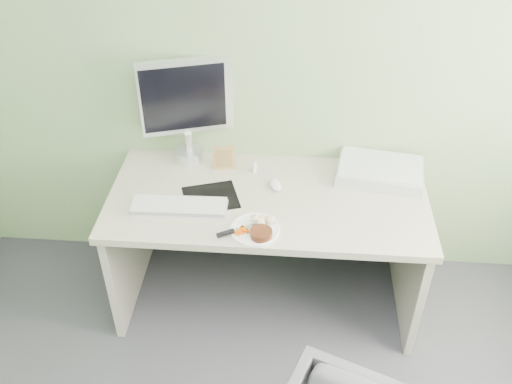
# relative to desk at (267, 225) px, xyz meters

# --- Properties ---
(wall_back) EXTENTS (3.50, 0.00, 3.50)m
(wall_back) POSITION_rel_desk_xyz_m (0.00, 0.38, 0.80)
(wall_back) COLOR #879F6F
(wall_back) RESTS_ON floor
(desk) EXTENTS (1.60, 0.75, 0.73)m
(desk) POSITION_rel_desk_xyz_m (0.00, 0.00, 0.00)
(desk) COLOR beige
(desk) RESTS_ON floor
(plate) EXTENTS (0.23, 0.23, 0.01)m
(plate) POSITION_rel_desk_xyz_m (-0.04, -0.26, 0.19)
(plate) COLOR white
(plate) RESTS_ON desk
(steak) EXTENTS (0.13, 0.13, 0.03)m
(steak) POSITION_rel_desk_xyz_m (-0.01, -0.31, 0.21)
(steak) COLOR black
(steak) RESTS_ON plate
(potato_pile) EXTENTS (0.11, 0.10, 0.05)m
(potato_pile) POSITION_rel_desk_xyz_m (-0.02, -0.21, 0.22)
(potato_pile) COLOR tan
(potato_pile) RESTS_ON plate
(carrot_heap) EXTENTS (0.06, 0.06, 0.03)m
(carrot_heap) POSITION_rel_desk_xyz_m (-0.10, -0.29, 0.21)
(carrot_heap) COLOR #EA5404
(carrot_heap) RESTS_ON plate
(steak_knife) EXTENTS (0.20, 0.12, 0.02)m
(steak_knife) POSITION_rel_desk_xyz_m (-0.14, -0.30, 0.21)
(steak_knife) COLOR silver
(steak_knife) RESTS_ON plate
(mousepad) EXTENTS (0.32, 0.30, 0.00)m
(mousepad) POSITION_rel_desk_xyz_m (-0.28, -0.03, 0.18)
(mousepad) COLOR black
(mousepad) RESTS_ON desk
(keyboard) EXTENTS (0.46, 0.15, 0.02)m
(keyboard) POSITION_rel_desk_xyz_m (-0.43, -0.12, 0.20)
(keyboard) COLOR white
(keyboard) RESTS_ON desk
(computer_mouse) EXTENTS (0.08, 0.11, 0.03)m
(computer_mouse) POSITION_rel_desk_xyz_m (0.03, 0.08, 0.20)
(computer_mouse) COLOR white
(computer_mouse) RESTS_ON desk
(photo_frame) EXTENTS (0.12, 0.03, 0.14)m
(photo_frame) POSITION_rel_desk_xyz_m (-0.24, 0.22, 0.25)
(photo_frame) COLOR #A07E4A
(photo_frame) RESTS_ON desk
(eyedrop_bottle) EXTENTS (0.02, 0.02, 0.07)m
(eyedrop_bottle) POSITION_rel_desk_xyz_m (-0.08, 0.21, 0.21)
(eyedrop_bottle) COLOR white
(eyedrop_bottle) RESTS_ON desk
(scanner) EXTENTS (0.48, 0.35, 0.07)m
(scanner) POSITION_rel_desk_xyz_m (0.57, 0.21, 0.22)
(scanner) COLOR #A5A8AC
(scanner) RESTS_ON desk
(monitor) EXTENTS (0.47, 0.19, 0.58)m
(monitor) POSITION_rel_desk_xyz_m (-0.44, 0.32, 0.51)
(monitor) COLOR silver
(monitor) RESTS_ON desk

